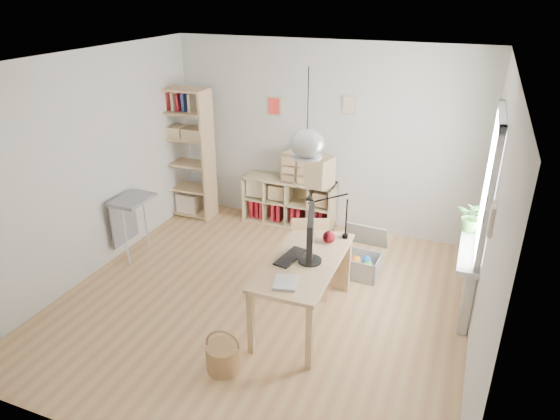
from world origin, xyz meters
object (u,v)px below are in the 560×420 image
at_px(desk, 304,267).
at_px(tall_bookshelf, 185,148).
at_px(drawer_chest, 308,168).
at_px(chair, 310,253).
at_px(storage_chest, 360,259).
at_px(monitor, 310,235).
at_px(cube_shelf, 288,204).

relative_size(desk, tall_bookshelf, 0.75).
bearing_deg(drawer_chest, chair, -53.57).
bearing_deg(tall_bookshelf, chair, -29.33).
height_order(desk, drawer_chest, drawer_chest).
xyz_separation_m(storage_chest, monitor, (-0.28, -1.20, 0.87)).
distance_m(cube_shelf, chair, 1.90).
relative_size(cube_shelf, chair, 1.59).
distance_m(tall_bookshelf, monitor, 3.30).
bearing_deg(chair, monitor, -92.40).
xyz_separation_m(chair, monitor, (0.19, -0.58, 0.55)).
xyz_separation_m(desk, chair, (-0.13, 0.57, -0.15)).
relative_size(desk, drawer_chest, 2.03).
bearing_deg(chair, cube_shelf, 97.91).
bearing_deg(desk, cube_shelf, 114.61).
relative_size(tall_bookshelf, drawer_chest, 2.70).
height_order(tall_bookshelf, storage_chest, tall_bookshelf).
height_order(storage_chest, drawer_chest, drawer_chest).
bearing_deg(desk, monitor, -14.52).
bearing_deg(desk, storage_chest, 73.76).
height_order(desk, cube_shelf, desk).
distance_m(desk, tall_bookshelf, 3.27).
relative_size(tall_bookshelf, storage_chest, 3.12).
distance_m(chair, drawer_chest, 1.78).
bearing_deg(tall_bookshelf, monitor, -36.58).
height_order(tall_bookshelf, chair, tall_bookshelf).
relative_size(desk, storage_chest, 2.34).
xyz_separation_m(storage_chest, drawer_chest, (-1.05, 1.01, 0.74)).
xyz_separation_m(tall_bookshelf, drawer_chest, (1.88, 0.24, -0.16)).
xyz_separation_m(desk, tall_bookshelf, (-2.59, 1.95, 0.43)).
xyz_separation_m(tall_bookshelf, storage_chest, (2.93, -0.77, -0.90)).
bearing_deg(cube_shelf, chair, -61.69).
bearing_deg(cube_shelf, tall_bookshelf, -169.81).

